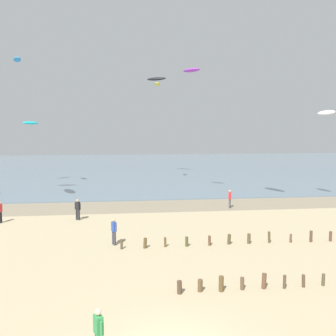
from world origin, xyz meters
The scene contains 15 objects.
wet_sand_strip centered at (0.00, 23.32, 0.00)m, with size 120.00×5.53×0.01m, color gray.
sea centered at (0.00, 61.09, 0.05)m, with size 160.00×70.00×0.10m, color slate.
groyne_near centered at (4.85, 4.51, 0.31)m, with size 9.02×0.34×0.72m.
groyne_mid centered at (6.91, 11.04, 0.33)m, with size 16.56×0.38×0.76m.
person_nearest_camera centered at (-2.40, 0.10, 0.92)m, with size 0.35×0.53×1.71m.
person_mid_beach centered at (-2.28, 11.86, 0.92)m, with size 0.36×0.52×1.71m.
person_by_waterline centered at (8.15, 21.71, 0.92)m, with size 0.34×0.54×1.71m.
person_left_flank centered at (-5.40, 18.71, 0.92)m, with size 0.51×0.37×1.71m.
person_right_flank centered at (-11.34, 18.45, 0.92)m, with size 0.27×0.56×1.71m.
kite_aloft_0 centered at (18.60, 23.91, 9.01)m, with size 2.49×0.80×0.40m, color white.
kite_aloft_1 centered at (5.63, 28.28, 13.64)m, with size 2.22×0.71×0.36m, color purple.
kite_aloft_2 centered at (3.33, 45.51, 15.04)m, with size 3.15×1.01×0.50m, color black.
kite_aloft_7 centered at (-13.72, 33.59, 15.32)m, with size 2.39×0.77×0.38m, color #2384D1.
kite_aloft_8 centered at (-14.02, 39.66, 8.22)m, with size 2.27×0.73×0.36m, color #19B2B7.
kite_aloft_9 centered at (2.80, 37.95, 13.32)m, with size 2.14×0.69×0.34m, color yellow.
Camera 1 is at (-1.48, -10.99, 7.29)m, focal length 39.00 mm.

